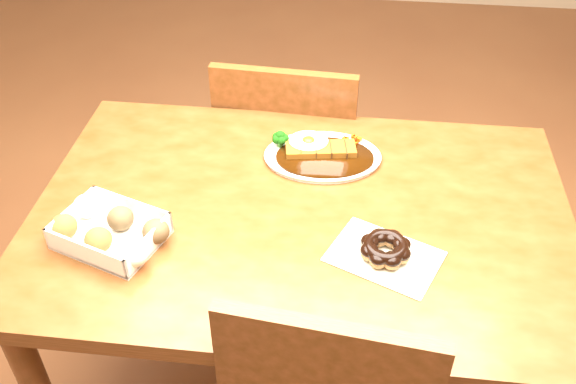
# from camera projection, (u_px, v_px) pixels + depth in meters

# --- Properties ---
(table) EXTENTS (1.20, 0.80, 0.75)m
(table) POSITION_uv_depth(u_px,v_px,m) (301.00, 242.00, 1.49)
(table) COLOR #45280D
(table) RESTS_ON ground
(chair_far) EXTENTS (0.44, 0.44, 0.87)m
(chair_far) POSITION_uv_depth(u_px,v_px,m) (291.00, 163.00, 2.02)
(chair_far) COLOR #45280D
(chair_far) RESTS_ON ground
(katsu_curry_plate) EXTENTS (0.30, 0.22, 0.06)m
(katsu_curry_plate) POSITION_uv_depth(u_px,v_px,m) (321.00, 153.00, 1.57)
(katsu_curry_plate) COLOR white
(katsu_curry_plate) RESTS_ON table
(donut_box) EXTENTS (0.25, 0.22, 0.06)m
(donut_box) POSITION_uv_depth(u_px,v_px,m) (110.00, 230.00, 1.34)
(donut_box) COLOR white
(donut_box) RESTS_ON table
(pon_de_ring) EXTENTS (0.26, 0.23, 0.04)m
(pon_de_ring) POSITION_uv_depth(u_px,v_px,m) (385.00, 249.00, 1.30)
(pon_de_ring) COLOR silver
(pon_de_ring) RESTS_ON table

